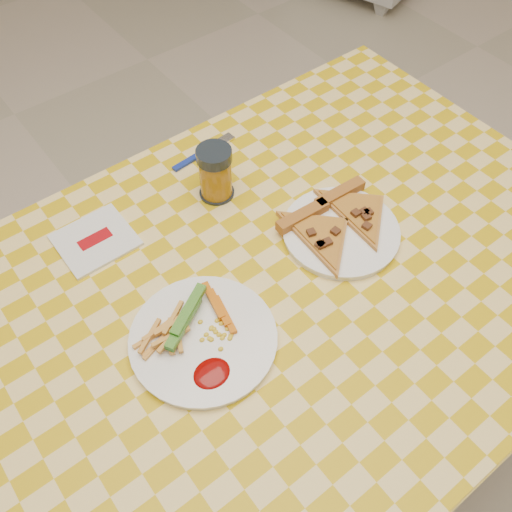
{
  "coord_description": "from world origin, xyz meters",
  "views": [
    {
      "loc": [
        -0.38,
        -0.43,
        1.59
      ],
      "look_at": [
        -0.0,
        0.06,
        0.78
      ],
      "focal_mm": 40.0,
      "sensor_mm": 36.0,
      "label": 1
    }
  ],
  "objects_px": {
    "plate_right": "(341,232)",
    "drink_glass": "(215,173)",
    "table": "(275,305)",
    "plate_left": "(203,340)"
  },
  "relations": [
    {
      "from": "drink_glass",
      "to": "plate_right",
      "type": "bearing_deg",
      "value": -61.78
    },
    {
      "from": "plate_left",
      "to": "plate_right",
      "type": "relative_size",
      "value": 1.1
    },
    {
      "from": "table",
      "to": "plate_right",
      "type": "distance_m",
      "value": 0.18
    },
    {
      "from": "plate_right",
      "to": "drink_glass",
      "type": "xyz_separation_m",
      "value": [
        -0.12,
        0.23,
        0.05
      ]
    },
    {
      "from": "drink_glass",
      "to": "table",
      "type": "bearing_deg",
      "value": -99.78
    },
    {
      "from": "table",
      "to": "drink_glass",
      "type": "bearing_deg",
      "value": 80.22
    },
    {
      "from": "plate_left",
      "to": "drink_glass",
      "type": "height_order",
      "value": "drink_glass"
    },
    {
      "from": "plate_right",
      "to": "drink_glass",
      "type": "bearing_deg",
      "value": 118.22
    },
    {
      "from": "table",
      "to": "plate_left",
      "type": "distance_m",
      "value": 0.19
    },
    {
      "from": "table",
      "to": "plate_right",
      "type": "xyz_separation_m",
      "value": [
        0.17,
        0.01,
        0.08
      ]
    }
  ]
}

